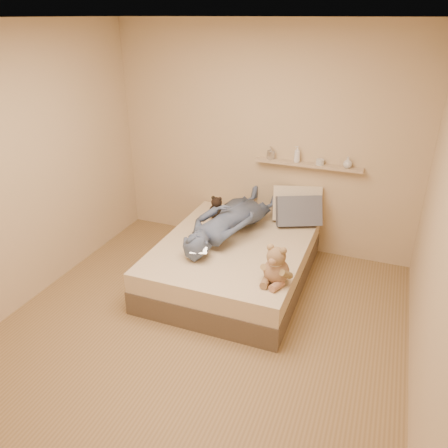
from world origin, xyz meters
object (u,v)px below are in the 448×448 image
at_px(bed, 233,262).
at_px(pillow_cream, 297,203).
at_px(teddy_bear, 276,268).
at_px(wall_shelf, 308,165).
at_px(dark_plush, 217,209).
at_px(pillow_grey, 299,211).
at_px(game_console, 199,251).
at_px(person, 231,218).

xyz_separation_m(bed, pillow_cream, (0.47, 0.83, 0.43)).
xyz_separation_m(teddy_bear, wall_shelf, (-0.05, 1.48, 0.49)).
distance_m(dark_plush, pillow_cream, 0.93).
distance_m(bed, pillow_cream, 1.05).
relative_size(bed, wall_shelf, 1.58).
relative_size(dark_plush, pillow_grey, 0.58).
bearing_deg(pillow_cream, wall_shelf, 45.26).
relative_size(bed, game_console, 10.80).
height_order(game_console, person, person).
bearing_deg(person, teddy_bear, 145.05).
bearing_deg(dark_plush, teddy_bear, -46.93).
bearing_deg(wall_shelf, teddy_bear, -87.99).
xyz_separation_m(teddy_bear, person, (-0.71, 0.76, 0.03)).
bearing_deg(pillow_cream, dark_plush, -158.73).
bearing_deg(wall_shelf, bed, -121.18).
bearing_deg(pillow_cream, game_console, -115.51).
xyz_separation_m(dark_plush, person, (0.28, -0.30, 0.06)).
relative_size(bed, pillow_grey, 3.80).
height_order(bed, person, person).
xyz_separation_m(game_console, teddy_bear, (0.77, -0.05, 0.01)).
relative_size(bed, pillow_cream, 3.45).
xyz_separation_m(pillow_grey, person, (-0.64, -0.49, 0.01)).
bearing_deg(dark_plush, person, -46.66).
bearing_deg(pillow_cream, teddy_bear, -84.68).
bearing_deg(bed, pillow_grey, 52.56).
bearing_deg(person, game_console, 97.19).
bearing_deg(bed, teddy_bear, -43.26).
relative_size(bed, dark_plush, 6.59).
distance_m(game_console, person, 0.71).
distance_m(teddy_bear, pillow_cream, 1.40).
bearing_deg(bed, wall_shelf, 58.82).
bearing_deg(pillow_grey, pillow_cream, 112.00).
bearing_deg(person, bed, 130.98).
xyz_separation_m(pillow_cream, pillow_grey, (0.06, -0.14, -0.03)).
distance_m(bed, person, 0.47).
xyz_separation_m(game_console, person, (0.06, 0.71, 0.04)).
height_order(teddy_bear, wall_shelf, wall_shelf).
relative_size(game_console, pillow_grey, 0.35).
relative_size(bed, person, 1.23).
xyz_separation_m(game_console, pillow_cream, (0.64, 1.34, 0.06)).
bearing_deg(game_console, person, 85.10).
bearing_deg(teddy_bear, bed, 136.74).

